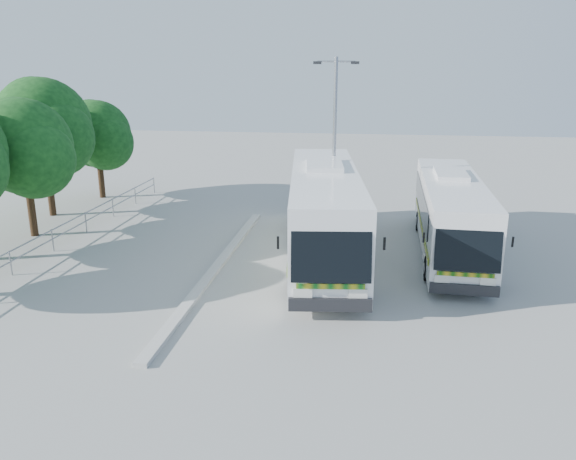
% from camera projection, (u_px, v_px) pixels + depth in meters
% --- Properties ---
extents(ground, '(100.00, 100.00, 0.00)m').
position_uv_depth(ground, '(265.00, 289.00, 20.47)').
color(ground, gray).
rests_on(ground, ground).
extents(kerb_divider, '(0.40, 16.00, 0.15)m').
position_uv_depth(kerb_divider, '(218.00, 266.00, 22.67)').
color(kerb_divider, '#B2B2AD').
rests_on(kerb_divider, ground).
extents(railing, '(0.06, 22.00, 1.00)m').
position_uv_depth(railing, '(64.00, 229.00, 25.44)').
color(railing, gray).
rests_on(railing, ground).
extents(tree_far_c, '(4.97, 4.69, 6.49)m').
position_uv_depth(tree_far_c, '(25.00, 147.00, 25.79)').
color(tree_far_c, '#382314').
rests_on(tree_far_c, ground).
extents(tree_far_d, '(5.62, 5.30, 7.33)m').
position_uv_depth(tree_far_d, '(44.00, 126.00, 29.31)').
color(tree_far_d, '#382314').
rests_on(tree_far_d, ground).
extents(tree_far_e, '(4.54, 4.28, 5.92)m').
position_uv_depth(tree_far_e, '(98.00, 134.00, 33.76)').
color(tree_far_e, '#382314').
rests_on(tree_far_e, ground).
extents(coach_main, '(4.16, 13.45, 3.67)m').
position_uv_depth(coach_main, '(324.00, 210.00, 23.52)').
color(coach_main, white).
rests_on(coach_main, ground).
extents(coach_adjacent, '(2.75, 11.63, 3.21)m').
position_uv_depth(coach_adjacent, '(450.00, 213.00, 24.11)').
color(coach_adjacent, silver).
rests_on(coach_adjacent, ground).
extents(lamppost, '(2.01, 0.40, 8.23)m').
position_uv_depth(lamppost, '(334.00, 142.00, 25.44)').
color(lamppost, gray).
rests_on(lamppost, ground).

